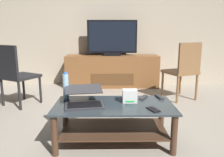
% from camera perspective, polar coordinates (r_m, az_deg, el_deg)
% --- Properties ---
extents(ground_plane, '(7.68, 7.68, 0.00)m').
position_cam_1_polar(ground_plane, '(2.56, -0.09, -13.37)').
color(ground_plane, '#9E9384').
extents(back_wall, '(6.40, 0.12, 2.80)m').
position_cam_1_polar(back_wall, '(4.74, -0.45, 15.67)').
color(back_wall, '#B2A38C').
rests_on(back_wall, ground).
extents(coffee_table, '(1.15, 0.59, 0.40)m').
position_cam_1_polar(coffee_table, '(2.24, 0.47, -9.59)').
color(coffee_table, '#2D383D').
rests_on(coffee_table, ground).
extents(media_cabinet, '(1.81, 0.45, 0.62)m').
position_cam_1_polar(media_cabinet, '(4.48, 0.04, 1.91)').
color(media_cabinet, brown).
rests_on(media_cabinet, ground).
extents(television, '(0.96, 0.20, 0.68)m').
position_cam_1_polar(television, '(4.39, 0.04, 10.06)').
color(television, black).
rests_on(television, media_cabinet).
extents(dining_chair, '(0.58, 0.58, 0.92)m').
position_cam_1_polar(dining_chair, '(3.72, 17.71, 2.44)').
color(dining_chair, brown).
rests_on(dining_chair, ground).
extents(side_chair, '(0.60, 0.60, 0.90)m').
position_cam_1_polar(side_chair, '(3.55, -23.30, 1.36)').
color(side_chair, black).
rests_on(side_chair, ground).
extents(laptop, '(0.41, 0.42, 0.16)m').
position_cam_1_polar(laptop, '(2.19, -7.09, -5.06)').
color(laptop, '#333338').
rests_on(laptop, coffee_table).
extents(router_box, '(0.14, 0.11, 0.13)m').
position_cam_1_polar(router_box, '(2.26, 4.50, -4.39)').
color(router_box, white).
rests_on(router_box, coffee_table).
extents(water_bottle_near, '(0.06, 0.06, 0.29)m').
position_cam_1_polar(water_bottle_near, '(2.35, -11.61, -2.07)').
color(water_bottle_near, '#99C6E5').
rests_on(water_bottle_near, coffee_table).
extents(cell_phone, '(0.12, 0.16, 0.01)m').
position_cam_1_polar(cell_phone, '(2.08, 10.39, -7.72)').
color(cell_phone, black).
rests_on(cell_phone, coffee_table).
extents(tv_remote, '(0.07, 0.17, 0.02)m').
position_cam_1_polar(tv_remote, '(2.46, 11.92, -4.57)').
color(tv_remote, '#2D2D30').
rests_on(tv_remote, coffee_table).
extents(soundbar_remote, '(0.11, 0.16, 0.02)m').
position_cam_1_polar(soundbar_remote, '(2.41, 7.97, -4.77)').
color(soundbar_remote, '#2D2D30').
rests_on(soundbar_remote, coffee_table).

